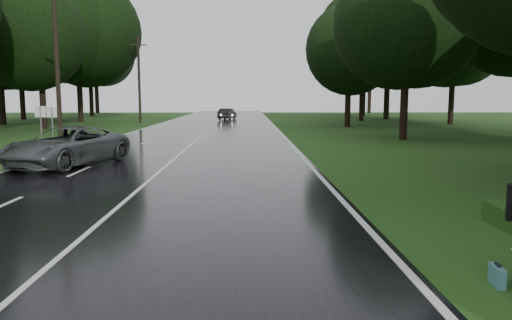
# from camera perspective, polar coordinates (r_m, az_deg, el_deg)

# --- Properties ---
(ground) EXTENTS (160.00, 160.00, 0.00)m
(ground) POSITION_cam_1_polar(r_m,az_deg,el_deg) (11.04, -18.33, -7.68)
(ground) COLOR #204614
(ground) RESTS_ON ground
(road) EXTENTS (12.00, 140.00, 0.04)m
(road) POSITION_cam_1_polar(r_m,az_deg,el_deg) (30.48, -7.20, 2.07)
(road) COLOR black
(road) RESTS_ON ground
(lane_center) EXTENTS (0.12, 140.00, 0.01)m
(lane_center) POSITION_cam_1_polar(r_m,az_deg,el_deg) (30.48, -7.20, 2.11)
(lane_center) COLOR silver
(lane_center) RESTS_ON road
(grey_car) EXTENTS (4.35, 6.20, 1.57)m
(grey_car) POSITION_cam_1_polar(r_m,az_deg,el_deg) (21.12, -21.16, 1.50)
(grey_car) COLOR #494C4E
(grey_car) RESTS_ON road
(far_car) EXTENTS (2.28, 4.31, 1.35)m
(far_car) POSITION_cam_1_polar(r_m,az_deg,el_deg) (61.21, -3.37, 5.39)
(far_car) COLOR black
(far_car) RESTS_ON road
(suitcase) EXTENTS (0.17, 0.43, 0.30)m
(suitcase) POSITION_cam_1_polar(r_m,az_deg,el_deg) (8.30, 26.28, -12.02)
(suitcase) COLOR teal
(suitcase) RESTS_ON ground
(utility_pole_mid) EXTENTS (1.80, 0.28, 10.79)m
(utility_pole_mid) POSITION_cam_1_polar(r_m,az_deg,el_deg) (33.27, -21.77, 2.01)
(utility_pole_mid) COLOR black
(utility_pole_mid) RESTS_ON ground
(utility_pole_far) EXTENTS (1.80, 0.28, 9.33)m
(utility_pole_far) POSITION_cam_1_polar(r_m,az_deg,el_deg) (55.58, -13.32, 4.27)
(utility_pole_far) COLOR black
(utility_pole_far) RESTS_ON ground
(road_sign_a) EXTENTS (0.56, 0.10, 2.34)m
(road_sign_a) POSITION_cam_1_polar(r_m,az_deg,el_deg) (27.28, -23.60, 0.85)
(road_sign_a) COLOR white
(road_sign_a) RESTS_ON ground
(road_sign_b) EXTENTS (0.54, 0.10, 2.25)m
(road_sign_b) POSITION_cam_1_polar(r_m,az_deg,el_deg) (28.60, -22.51, 1.18)
(road_sign_b) COLOR white
(road_sign_b) RESTS_ON ground
(tree_left_e) EXTENTS (8.58, 8.58, 13.41)m
(tree_left_e) POSITION_cam_1_polar(r_m,az_deg,el_deg) (47.27, -23.43, 3.35)
(tree_left_e) COLOR black
(tree_left_e) RESTS_ON ground
(tree_left_f) EXTENTS (11.09, 11.09, 17.33)m
(tree_left_f) POSITION_cam_1_polar(r_m,az_deg,el_deg) (59.56, -19.70, 4.23)
(tree_left_f) COLOR black
(tree_left_f) RESTS_ON ground
(tree_right_d) EXTENTS (8.33, 8.33, 13.01)m
(tree_right_d) POSITION_cam_1_polar(r_m,az_deg,el_deg) (33.68, 16.73, 2.28)
(tree_right_d) COLOR black
(tree_right_d) RESTS_ON ground
(tree_right_e) EXTENTS (7.70, 7.70, 12.03)m
(tree_right_e) POSITION_cam_1_polar(r_m,az_deg,el_deg) (47.06, 10.58, 3.82)
(tree_right_e) COLOR black
(tree_right_e) RESTS_ON ground
(tree_right_f) EXTENTS (10.89, 10.89, 17.02)m
(tree_right_f) POSITION_cam_1_polar(r_m,az_deg,el_deg) (59.57, 12.14, 4.49)
(tree_right_f) COLOR black
(tree_right_f) RESTS_ON ground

